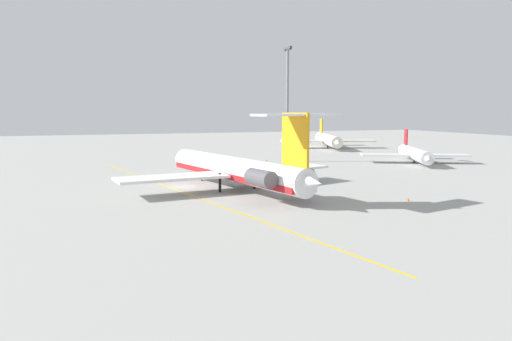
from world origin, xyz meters
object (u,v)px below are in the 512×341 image
Objects in this scene: main_jetliner at (237,169)px; light_mast at (287,100)px; safety_cone_wingtip at (408,199)px; ground_crew_near_nose at (253,164)px; ground_crew_near_tail at (267,163)px; airliner_far_left at (328,140)px; airliner_mid_left at (415,154)px; safety_cone_nose at (229,169)px.

light_mast is at bearing -46.60° from main_jetliner.
light_mast reaches higher than main_jetliner.
main_jetliner reaches higher than safety_cone_wingtip.
ground_crew_near_nose reaches higher than safety_cone_wingtip.
airliner_far_left is at bearing -136.40° from ground_crew_near_tail.
light_mast is at bearing -23.87° from airliner_far_left.
airliner_mid_left is 38.37m from ground_crew_near_tail.
safety_cone_wingtip is 0.02× the size of light_mast.
airliner_mid_left is at bearing 14.41° from airliner_far_left.
ground_crew_near_nose is at bearing -169.53° from safety_cone_wingtip.
airliner_mid_left is at bearing -79.22° from main_jetliner.
main_jetliner reaches higher than ground_crew_near_tail.
airliner_far_left is at bearing 138.61° from light_mast.
safety_cone_wingtip is at bearing -4.15° from airliner_far_left.
light_mast reaches higher than safety_cone_nose.
airliner_mid_left is 34.84m from light_mast.
safety_cone_nose is at bearing -28.97° from airliner_far_left.
main_jetliner is at bearing -130.38° from safety_cone_wingtip.
light_mast reaches higher than airliner_mid_left.
safety_cone_nose is (48.19, -50.78, -2.70)m from airliner_far_left.
main_jetliner is 27.26m from safety_cone_wingtip.
airliner_mid_left is 53.39m from safety_cone_wingtip.
ground_crew_near_nose is 1.04× the size of ground_crew_near_tail.
safety_cone_nose is (-2.11, -48.05, -2.11)m from airliner_mid_left.
light_mast reaches higher than ground_crew_near_tail.
ground_crew_near_tail is 20.14m from light_mast.
airliner_mid_left reaches higher than ground_crew_near_nose.
main_jetliner is 79.61× the size of safety_cone_wingtip.
airliner_far_left is (-74.12, 57.05, -0.54)m from main_jetliner.
ground_crew_near_tail is 3.12× the size of safety_cone_nose.
airliner_far_left is 60.36× the size of safety_cone_nose.
ground_crew_near_nose is at bearing -49.77° from light_mast.
ground_crew_near_nose is 22.92m from light_mast.
airliner_mid_left is 15.08× the size of ground_crew_near_tail.
airliner_mid_left is at bearing 140.84° from safety_cone_wingtip.
ground_crew_near_tail reaches higher than safety_cone_wingtip.
ground_crew_near_nose is 4.18m from ground_crew_near_tail.
safety_cone_wingtip is (46.23, 4.34, -0.81)m from ground_crew_near_tail.
safety_cone_wingtip is at bearing -13.87° from airliner_mid_left.
light_mast is (35.47, -31.26, 12.82)m from airliner_far_left.
light_mast is at bearing -22.29° from ground_crew_near_nose.
airliner_far_left is at bearing 158.33° from safety_cone_wingtip.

